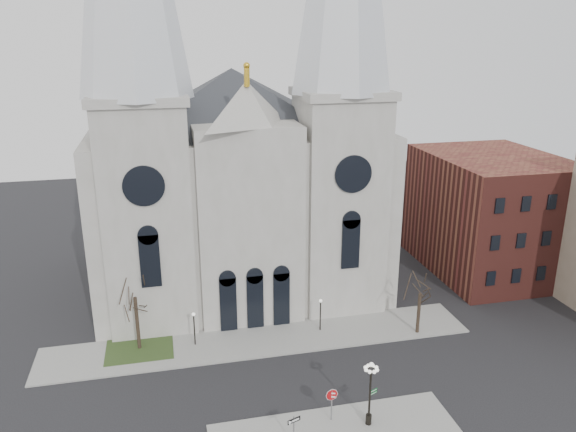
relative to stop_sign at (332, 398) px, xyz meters
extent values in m
plane|color=black|center=(-3.12, 1.49, -2.04)|extent=(160.00, 160.00, 0.00)
cube|color=gray|center=(-3.12, 12.49, -1.97)|extent=(40.00, 6.00, 0.14)
cube|color=#29411C|center=(-14.12, 13.49, -1.95)|extent=(6.00, 5.00, 0.18)
cube|color=#9E9B93|center=(-3.12, 27.49, 6.96)|extent=(30.00, 24.00, 18.00)
pyramid|color=#2D3035|center=(-3.12, 27.49, 21.96)|extent=(33.00, 26.40, 6.00)
cube|color=#9E9B93|center=(-12.62, 18.99, 8.96)|extent=(8.00, 8.00, 22.00)
cylinder|color=black|center=(-12.62, 14.94, 12.96)|extent=(3.60, 0.30, 3.60)
cube|color=#9E9B93|center=(6.38, 18.99, 8.96)|extent=(8.00, 8.00, 22.00)
cylinder|color=black|center=(6.38, 14.94, 12.96)|extent=(3.60, 0.30, 3.60)
cube|color=#9E9B93|center=(-3.12, 17.49, 7.71)|extent=(10.00, 5.00, 19.50)
pyramid|color=#9E9B93|center=(-3.12, 17.49, 19.46)|extent=(11.00, 5.00, 4.00)
cube|color=maroon|center=(26.88, 23.49, 4.96)|extent=(14.00, 18.00, 14.00)
cylinder|color=black|center=(-14.12, 13.49, 0.59)|extent=(0.32, 0.32, 5.25)
cylinder|color=black|center=(11.88, 10.49, 0.06)|extent=(0.32, 0.32, 4.20)
cylinder|color=black|center=(-9.12, 12.99, -0.40)|extent=(0.12, 0.12, 3.00)
sphere|color=white|center=(-9.12, 12.99, 1.20)|extent=(0.32, 0.32, 0.32)
cylinder|color=black|center=(2.88, 12.99, -0.40)|extent=(0.12, 0.12, 3.00)
sphere|color=white|center=(2.88, 12.99, 1.20)|extent=(0.32, 0.32, 0.32)
cylinder|color=slate|center=(0.00, 0.00, -0.60)|extent=(0.10, 0.10, 2.59)
cylinder|color=#A80B0F|center=(0.00, 0.00, 0.30)|extent=(0.87, 0.29, 0.90)
cylinder|color=white|center=(0.00, 0.00, 0.30)|extent=(0.93, 0.29, 0.97)
cube|color=white|center=(0.00, 0.00, 0.44)|extent=(0.48, 0.16, 0.11)
cube|color=white|center=(0.00, 0.00, 0.15)|extent=(0.54, 0.18, 0.11)
cylinder|color=black|center=(2.54, -1.05, 0.40)|extent=(0.16, 0.16, 4.59)
cylinder|color=black|center=(2.54, -1.05, -1.50)|extent=(0.44, 0.44, 0.80)
sphere|color=white|center=(2.54, -1.05, 3.14)|extent=(0.32, 0.32, 0.32)
cylinder|color=slate|center=(-3.35, -2.00, -0.71)|extent=(0.10, 0.10, 2.37)
cube|color=black|center=(-3.35, -2.00, 0.19)|extent=(0.99, 0.39, 0.34)
cylinder|color=slate|center=(2.71, -0.54, -0.64)|extent=(0.10, 0.10, 2.51)
cube|color=#0C5520|center=(3.08, -0.38, 0.45)|extent=(0.66, 0.32, 0.17)
cube|color=#0C5520|center=(3.08, -0.38, 0.22)|extent=(0.66, 0.32, 0.17)
camera|label=1|loc=(-10.96, -33.33, 25.54)|focal=35.00mm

